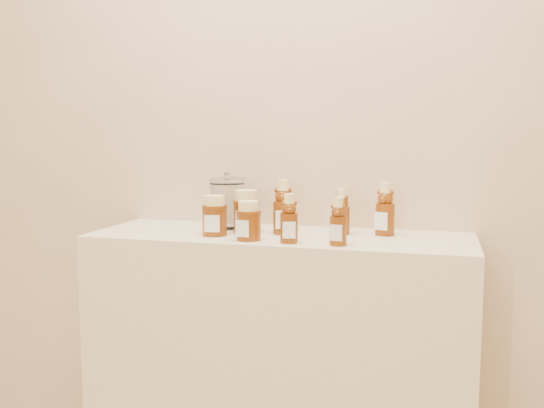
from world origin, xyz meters
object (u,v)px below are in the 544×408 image
(bear_bottle_front_left, at_px, (289,215))
(honey_jar_left, at_px, (215,215))
(display_table, at_px, (280,371))
(bear_bottle_back_left, at_px, (283,203))
(glass_canister, at_px, (227,201))

(bear_bottle_front_left, relative_size, honey_jar_left, 1.30)
(display_table, xyz_separation_m, honey_jar_left, (-0.19, -0.07, 0.51))
(bear_bottle_back_left, height_order, honey_jar_left, bear_bottle_back_left)
(display_table, distance_m, bear_bottle_back_left, 0.55)
(display_table, height_order, honey_jar_left, honey_jar_left)
(bear_bottle_back_left, relative_size, bear_bottle_front_left, 1.20)
(bear_bottle_back_left, distance_m, glass_canister, 0.22)
(bear_bottle_front_left, distance_m, honey_jar_left, 0.26)
(bear_bottle_back_left, bearing_deg, display_table, -127.64)
(display_table, bearing_deg, bear_bottle_back_left, 65.00)
(bear_bottle_front_left, relative_size, glass_canister, 0.89)
(honey_jar_left, bearing_deg, bear_bottle_back_left, 13.26)
(honey_jar_left, distance_m, glass_canister, 0.15)
(bear_bottle_back_left, height_order, glass_canister, bear_bottle_back_left)
(display_table, bearing_deg, glass_canister, 157.98)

